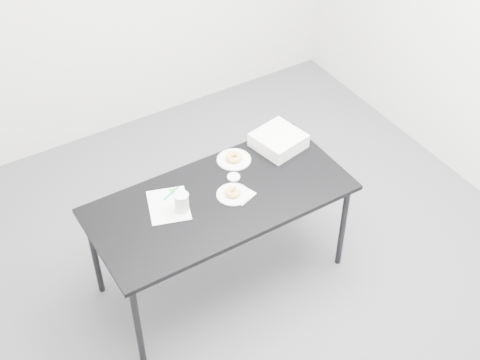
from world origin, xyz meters
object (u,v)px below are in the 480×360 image
table (220,204)px  donut_far (234,157)px  plate_near (233,194)px  coffee_cup (182,202)px  pen (171,193)px  bakery_box (278,140)px  plate_far (234,160)px  donut_near (233,192)px  scorecard (169,205)px

table → donut_far: donut_far is taller
plate_near → donut_far: 0.33m
donut_far → coffee_cup: bearing=-154.7°
pen → bakery_box: size_ratio=0.48×
plate_near → plate_far: (0.17, 0.28, -0.00)m
donut_near → plate_far: (0.17, 0.28, -0.02)m
pen → coffee_cup: coffee_cup is taller
donut_near → coffee_cup: size_ratio=0.76×
plate_far → donut_near: bearing=-121.8°
scorecard → donut_far: donut_far is taller
pen → table: bearing=-61.9°
scorecard → donut_near: bearing=-0.1°
table → bakery_box: bakery_box is taller
pen → bakery_box: (0.82, 0.05, 0.04)m
donut_far → bakery_box: 0.33m
scorecard → donut_far: 0.57m
coffee_cup → donut_near: bearing=-7.9°
table → coffee_cup: size_ratio=12.75×
scorecard → donut_far: (0.55, 0.16, 0.02)m
scorecard → bakery_box: size_ratio=1.03×
plate_far → donut_far: (0.00, 0.00, 0.02)m
coffee_cup → donut_far: bearing=25.3°
pen → donut_far: (0.49, 0.08, 0.02)m
plate_near → donut_far: bearing=58.2°
donut_far → bakery_box: bakery_box is taller
pen → plate_far: bearing=-15.9°
table → plate_far: bearing=45.2°
scorecard → plate_near: plate_near is taller
donut_far → donut_near: bearing=-121.8°
donut_near → bakery_box: 0.56m
pen → plate_far: pen is taller
pen → coffee_cup: (-0.01, -0.16, 0.06)m
scorecard → donut_near: donut_near is taller
donut_far → bakery_box: (0.32, -0.03, 0.03)m
pen → plate_near: 0.38m
table → coffee_cup: bearing=174.5°
bakery_box → coffee_cup: bearing=-177.5°
scorecard → plate_near: size_ratio=1.46×
pen → donut_far: donut_far is taller
plate_far → table: bearing=-134.3°
pen → bakery_box: bearing=-21.6°
plate_near → bakery_box: (0.50, 0.25, 0.04)m
coffee_cup → scorecard: bearing=123.1°
bakery_box → plate_near: bearing=-164.8°
table → plate_near: 0.10m
plate_near → coffee_cup: (-0.33, 0.05, 0.06)m
donut_far → coffee_cup: 0.55m
table → pen: size_ratio=11.64×
plate_near → bakery_box: bakery_box is taller
pen → plate_near: size_ratio=0.68×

